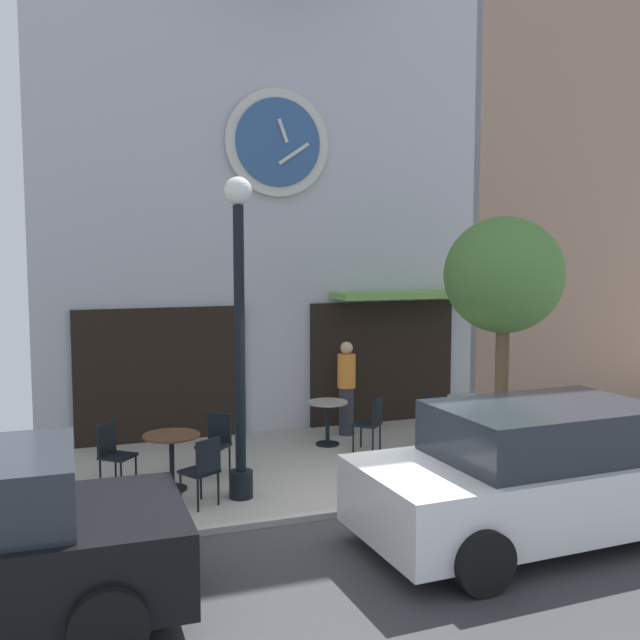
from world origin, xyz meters
TOP-DOWN VIEW (x-y plane):
  - ground_plane at (0.00, -0.44)m, footprint 24.31×9.85m
  - clock_building at (0.02, 5.84)m, footprint 8.34×4.08m
  - neighbor_building_right at (7.22, 6.43)m, footprint 6.33×3.91m
  - street_lamp at (-1.52, 1.11)m, footprint 0.36×0.36m
  - street_tree at (2.44, 1.02)m, footprint 1.80×1.62m
  - cafe_table_near_curb at (-2.33, 1.75)m, footprint 0.78×0.78m
  - cafe_table_center_right at (0.50, 3.19)m, footprint 0.68×0.68m
  - cafe_table_center_left at (2.85, 2.69)m, footprint 0.60×0.60m
  - cafe_chair_near_lamp at (-3.08, 2.12)m, footprint 0.56×0.56m
  - cafe_chair_corner at (1.02, 2.55)m, footprint 0.57×0.57m
  - cafe_chair_mid_row at (-2.06, 0.92)m, footprint 0.55×0.55m
  - cafe_chair_near_tree at (2.10, 2.39)m, footprint 0.56×0.56m
  - cafe_chair_curbside at (3.29, 1.99)m, footprint 0.56×0.56m
  - cafe_chair_facing_street at (-1.61, 2.21)m, footprint 0.57×0.57m
  - pedestrian_orange at (1.05, 3.71)m, footprint 0.38×0.38m
  - parked_car_white at (1.36, -1.42)m, footprint 4.36×2.14m

SIDE VIEW (x-z plane):
  - ground_plane at x=0.00m, z-range -0.09..0.04m
  - cafe_table_center_left at x=2.85m, z-range 0.12..0.88m
  - cafe_table_center_right at x=0.50m, z-range 0.14..0.89m
  - cafe_chair_near_lamp at x=-3.08m, z-range 0.08..0.98m
  - cafe_chair_corner at x=1.02m, z-range 0.08..0.98m
  - cafe_chair_mid_row at x=-2.06m, z-range 0.08..0.98m
  - cafe_chair_near_tree at x=2.10m, z-range 0.08..0.98m
  - cafe_chair_curbside at x=3.29m, z-range 0.08..0.98m
  - cafe_chair_facing_street at x=-1.61m, z-range 0.08..0.98m
  - cafe_table_near_curb at x=-2.33m, z-range 0.19..0.96m
  - parked_car_white at x=1.36m, z-range -0.01..1.54m
  - pedestrian_orange at x=1.05m, z-range 0.03..1.70m
  - street_lamp at x=-1.52m, z-range 0.03..4.25m
  - street_tree at x=2.44m, z-range 1.00..4.77m
  - clock_building at x=0.02m, z-range 0.20..11.14m
  - neighbor_building_right at x=7.22m, z-range 0.00..14.85m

